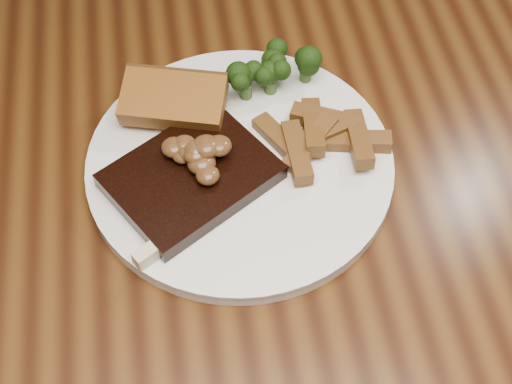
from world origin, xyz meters
TOP-DOWN VIEW (x-y plane):
  - dining_table at (0.00, 0.00)m, footprint 1.60×0.90m
  - chair_far at (-0.11, 0.62)m, footprint 0.45×0.45m
  - plate at (-0.03, 0.06)m, footprint 0.37×0.37m
  - steak at (-0.08, 0.04)m, footprint 0.19×0.18m
  - steak_bone at (-0.08, -0.01)m, footprint 0.13×0.08m
  - mushroom_pile at (-0.07, 0.05)m, footprint 0.08×0.08m
  - garlic_bread at (-0.09, 0.12)m, footprint 0.12×0.08m
  - potato_wedges at (0.05, 0.07)m, footprint 0.09×0.09m
  - broccoli_cluster at (0.03, 0.15)m, footprint 0.08×0.08m

SIDE VIEW (x-z plane):
  - chair_far at x=-0.11m, z-range 0.03..0.84m
  - dining_table at x=0.00m, z-range 0.28..1.03m
  - plate at x=-0.03m, z-range 0.75..0.76m
  - steak_bone at x=-0.08m, z-range 0.76..0.78m
  - steak at x=-0.08m, z-range 0.76..0.78m
  - garlic_bread at x=-0.09m, z-range 0.76..0.78m
  - potato_wedges at x=0.05m, z-range 0.76..0.79m
  - broccoli_cluster at x=0.03m, z-range 0.76..0.80m
  - mushroom_pile at x=-0.07m, z-range 0.78..0.81m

